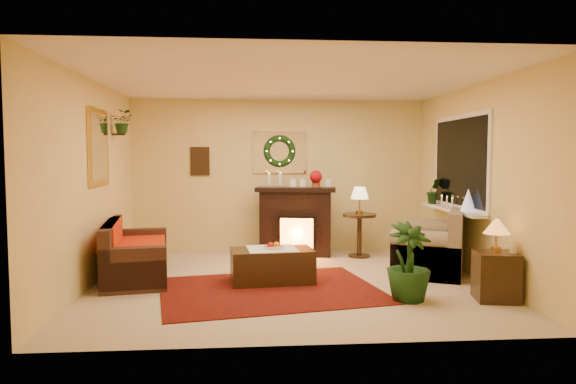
{
  "coord_description": "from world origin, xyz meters",
  "views": [
    {
      "loc": [
        -0.54,
        -6.56,
        1.63
      ],
      "look_at": [
        0.0,
        0.35,
        1.15
      ],
      "focal_mm": 32.0,
      "sensor_mm": 36.0,
      "label": 1
    }
  ],
  "objects": [
    {
      "name": "mantel_candle_a",
      "position": [
        -0.2,
        1.76,
        1.26
      ],
      "size": [
        0.06,
        0.06,
        0.19
      ],
      "primitive_type": "cylinder",
      "color": "white",
      "rests_on": "fireplace"
    },
    {
      "name": "gold_mirror",
      "position": [
        -2.48,
        0.3,
        1.75
      ],
      "size": [
        0.03,
        0.84,
        1.0
      ],
      "primitive_type": "cube",
      "color": "gold",
      "rests_on": "wall_left"
    },
    {
      "name": "window_glass",
      "position": [
        2.47,
        0.55,
        1.55
      ],
      "size": [
        0.02,
        1.7,
        1.22
      ],
      "primitive_type": "cube",
      "color": "black",
      "rests_on": "wall_right"
    },
    {
      "name": "fruit_bowl",
      "position": [
        -0.22,
        -0.06,
        0.45
      ],
      "size": [
        0.26,
        0.26,
        0.06
      ],
      "primitive_type": "cylinder",
      "color": "beige",
      "rests_on": "coffee_table"
    },
    {
      "name": "area_rug",
      "position": [
        -0.28,
        -0.42,
        0.01
      ],
      "size": [
        2.91,
        2.39,
        0.01
      ],
      "primitive_type": "cube",
      "rotation": [
        0.0,
        0.0,
        0.18
      ],
      "color": "#5D1B13",
      "rests_on": "floor"
    },
    {
      "name": "wall_art",
      "position": [
        -1.35,
        2.23,
        1.55
      ],
      "size": [
        0.32,
        0.03,
        0.48
      ],
      "primitive_type": "cube",
      "color": "#381E11",
      "rests_on": "wall_back"
    },
    {
      "name": "hanging_plant",
      "position": [
        -2.34,
        1.05,
        1.97
      ],
      "size": [
        0.33,
        0.28,
        0.36
      ],
      "primitive_type": "imported",
      "color": "#194719",
      "rests_on": "wall_left"
    },
    {
      "name": "end_table_square",
      "position": [
        2.26,
        -1.03,
        0.27
      ],
      "size": [
        0.53,
        0.53,
        0.55
      ],
      "primitive_type": "cube",
      "rotation": [
        0.0,
        0.0,
        -0.19
      ],
      "color": "#3C211A",
      "rests_on": "floor"
    },
    {
      "name": "wreath",
      "position": [
        0.0,
        2.19,
        1.72
      ],
      "size": [
        0.55,
        0.11,
        0.55
      ],
      "primitive_type": "torus",
      "rotation": [
        1.57,
        0.0,
        0.0
      ],
      "color": "#194719",
      "rests_on": "wall_back"
    },
    {
      "name": "lamp_cream",
      "position": [
        1.26,
        1.6,
        0.88
      ],
      "size": [
        0.29,
        0.29,
        0.44
      ],
      "primitive_type": "cone",
      "color": "beige",
      "rests_on": "side_table_round"
    },
    {
      "name": "floor_palm",
      "position": [
        1.26,
        -0.97,
        0.45
      ],
      "size": [
        1.94,
        1.94,
        2.67
      ],
      "primitive_type": "imported",
      "rotation": [
        0.0,
        0.0,
        0.38
      ],
      "color": "#0E3913",
      "rests_on": "floor"
    },
    {
      "name": "loveseat",
      "position": [
        2.06,
        0.53,
        0.42
      ],
      "size": [
        1.47,
        1.78,
        0.9
      ],
      "primitive_type": "cube",
      "rotation": [
        0.0,
        0.0,
        -0.43
      ],
      "color": "tan",
      "rests_on": "floor"
    },
    {
      "name": "wall_front",
      "position": [
        0.0,
        -2.25,
        1.3
      ],
      "size": [
        5.0,
        5.0,
        0.0
      ],
      "primitive_type": "plane",
      "color": "#EFD88C",
      "rests_on": "ground"
    },
    {
      "name": "sill_plant",
      "position": [
        2.36,
        1.25,
        1.08
      ],
      "size": [
        0.29,
        0.23,
        0.53
      ],
      "primitive_type": "imported",
      "color": "#1C4817",
      "rests_on": "window_sill"
    },
    {
      "name": "window_frame",
      "position": [
        2.48,
        0.55,
        1.55
      ],
      "size": [
        0.03,
        1.86,
        1.36
      ],
      "primitive_type": "cube",
      "color": "white",
      "rests_on": "wall_right"
    },
    {
      "name": "side_table_round",
      "position": [
        1.26,
        1.57,
        0.33
      ],
      "size": [
        0.7,
        0.7,
        0.7
      ],
      "primitive_type": "cylinder",
      "rotation": [
        0.0,
        0.0,
        -0.36
      ],
      "color": "#3A250E",
      "rests_on": "floor"
    },
    {
      "name": "lamp_tiffany",
      "position": [
        2.27,
        -0.99,
        0.74
      ],
      "size": [
        0.29,
        0.29,
        0.43
      ],
      "primitive_type": "cone",
      "color": "orange",
      "rests_on": "end_table_square"
    },
    {
      "name": "ceiling",
      "position": [
        0.0,
        0.0,
        2.6
      ],
      "size": [
        5.0,
        5.0,
        0.0
      ],
      "primitive_type": "plane",
      "color": "white",
      "rests_on": "ground"
    },
    {
      "name": "mini_tree",
      "position": [
        2.4,
        0.07,
        1.04
      ],
      "size": [
        0.21,
        0.21,
        0.32
      ],
      "primitive_type": "cone",
      "color": "white",
      "rests_on": "window_sill"
    },
    {
      "name": "wall_back",
      "position": [
        0.0,
        2.25,
        1.3
      ],
      "size": [
        5.0,
        5.0,
        0.0
      ],
      "primitive_type": "plane",
      "color": "#EFD88C",
      "rests_on": "ground"
    },
    {
      "name": "sofa",
      "position": [
        -2.04,
        0.4,
        0.43
      ],
      "size": [
        1.05,
        1.88,
        0.77
      ],
      "primitive_type": "cube",
      "rotation": [
        0.0,
        0.0,
        0.16
      ],
      "color": "brown",
      "rests_on": "floor"
    },
    {
      "name": "mantel_mirror",
      "position": [
        0.0,
        2.23,
        1.7
      ],
      "size": [
        0.92,
        0.02,
        0.72
      ],
      "primitive_type": "cube",
      "color": "white",
      "rests_on": "wall_back"
    },
    {
      "name": "red_throw",
      "position": [
        -2.11,
        0.54,
        0.46
      ],
      "size": [
        0.83,
        1.34,
        0.02
      ],
      "primitive_type": "cube",
      "color": "red",
      "rests_on": "sofa"
    },
    {
      "name": "fireplace",
      "position": [
        0.24,
        1.78,
        0.55
      ],
      "size": [
        1.2,
        0.56,
        1.06
      ],
      "primitive_type": "cube",
      "rotation": [
        0.0,
        0.0,
        -0.17
      ],
      "color": "black",
      "rests_on": "floor"
    },
    {
      "name": "wall_right",
      "position": [
        2.5,
        0.0,
        1.3
      ],
      "size": [
        4.5,
        4.5,
        0.0
      ],
      "primitive_type": "plane",
      "color": "#EFD88C",
      "rests_on": "ground"
    },
    {
      "name": "window_sill",
      "position": [
        2.38,
        0.55,
        0.87
      ],
      "size": [
        0.22,
        1.86,
        0.04
      ],
      "primitive_type": "cube",
      "color": "white",
      "rests_on": "wall_right"
    },
    {
      "name": "floor",
      "position": [
        0.0,
        0.0,
        0.0
      ],
      "size": [
        5.0,
        5.0,
        0.0
      ],
      "primitive_type": "plane",
      "color": "beige",
      "rests_on": "ground"
    },
    {
      "name": "coffee_table",
      "position": [
        -0.24,
        -0.03,
        0.21
      ],
      "size": [
        1.1,
        0.67,
        0.44
      ],
      "primitive_type": "cube",
      "rotation": [
        0.0,
        0.0,
        0.1
      ],
      "color": "#35170C",
      "rests_on": "floor"
    },
    {
      "name": "mantel_candle_b",
      "position": [
        -0.01,
        1.8,
        1.26
      ],
      "size": [
        0.06,
        0.06,
        0.19
      ],
      "primitive_type": "cylinder",
      "color": "white",
      "rests_on": "fireplace"
    },
    {
      "name": "poinsettia",
      "position": [
        0.56,
        1.73,
        1.3
      ],
      "size": [
        0.2,
        0.2,
        0.2
      ],
      "primitive_type": "sphere",
      "color": "#A50810",
      "rests_on": "fireplace"
    },
    {
      "name": "wall_left",
      "position": [
        -2.5,
        0.0,
        1.3
      ],
      "size": [
        4.5,
        4.5,
        0.0
      ],
      "primitive_type": "plane",
      "color": "#EFD88C",
      "rests_on": "ground"
    }
  ]
}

